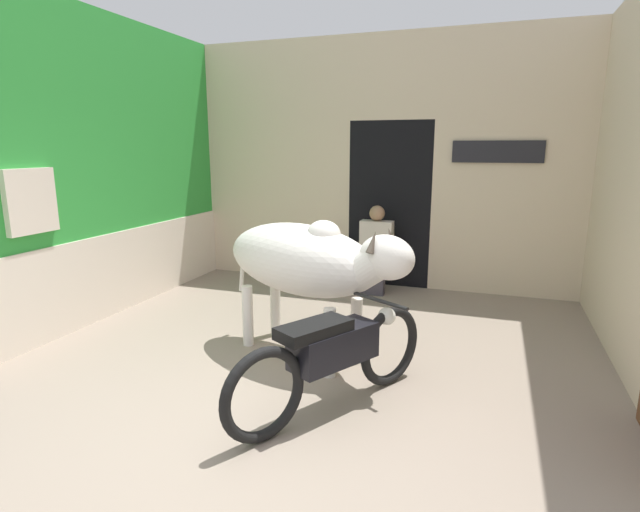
# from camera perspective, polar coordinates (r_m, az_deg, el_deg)

# --- Properties ---
(ground_plane) EXTENTS (30.00, 30.00, 0.00)m
(ground_plane) POSITION_cam_1_polar(r_m,az_deg,el_deg) (3.74, -9.70, -20.29)
(ground_plane) COLOR gray
(wall_left_shopfront) EXTENTS (0.25, 4.36, 3.54)m
(wall_left_shopfront) POSITION_cam_1_polar(r_m,az_deg,el_deg) (6.60, -23.13, 8.79)
(wall_left_shopfront) COLOR green
(wall_left_shopfront) RESTS_ON ground_plane
(wall_back_with_doorway) EXTENTS (5.51, 0.93, 3.54)m
(wall_back_with_doorway) POSITION_cam_1_polar(r_m,az_deg,el_deg) (7.52, 7.58, 8.80)
(wall_back_with_doorway) COLOR beige
(wall_back_with_doorway) RESTS_ON ground_plane
(cow) EXTENTS (2.17, 1.33, 1.36)m
(cow) POSITION_cam_1_polar(r_m,az_deg,el_deg) (4.70, -1.56, -0.53)
(cow) COLOR silver
(cow) RESTS_ON ground_plane
(motorcycle_near) EXTENTS (1.06, 1.77, 0.80)m
(motorcycle_near) POSITION_cam_1_polar(r_m,az_deg,el_deg) (3.89, 1.55, -11.20)
(motorcycle_near) COLOR black
(motorcycle_near) RESTS_ON ground_plane
(shopkeeper_seated) EXTENTS (0.45, 0.34, 1.22)m
(shopkeeper_seated) POSITION_cam_1_polar(r_m,az_deg,el_deg) (6.97, 6.37, 0.96)
(shopkeeper_seated) COLOR #3D3842
(shopkeeper_seated) RESTS_ON ground_plane
(plastic_stool) EXTENTS (0.36, 0.36, 0.45)m
(plastic_stool) POSITION_cam_1_polar(r_m,az_deg,el_deg) (7.09, 3.87, -2.11)
(plastic_stool) COLOR #DB6093
(plastic_stool) RESTS_ON ground_plane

